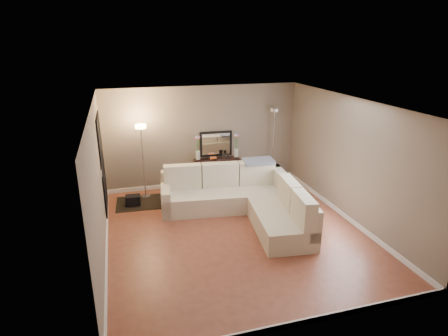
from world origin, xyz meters
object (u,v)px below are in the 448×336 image
object	(u,v)px
sectional_sofa	(244,199)
console_table	(214,171)
floor_lamp_lit	(142,147)
floor_lamp_unlit	(274,130)

from	to	relation	value
sectional_sofa	console_table	xyz separation A→B (m)	(-0.19, 1.82, 0.05)
console_table	floor_lamp_lit	size ratio (longest dim) A/B	0.67
floor_lamp_lit	floor_lamp_unlit	world-z (taller)	floor_lamp_unlit
sectional_sofa	floor_lamp_lit	distance (m)	2.71
console_table	floor_lamp_unlit	world-z (taller)	floor_lamp_unlit
console_table	floor_lamp_unlit	xyz separation A→B (m)	(1.62, -0.04, 1.00)
console_table	floor_lamp_lit	world-z (taller)	floor_lamp_lit
floor_lamp_lit	floor_lamp_unlit	xyz separation A→B (m)	(3.45, 0.21, 0.13)
sectional_sofa	floor_lamp_unlit	distance (m)	2.52
console_table	floor_lamp_unlit	bearing A→B (deg)	-1.47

